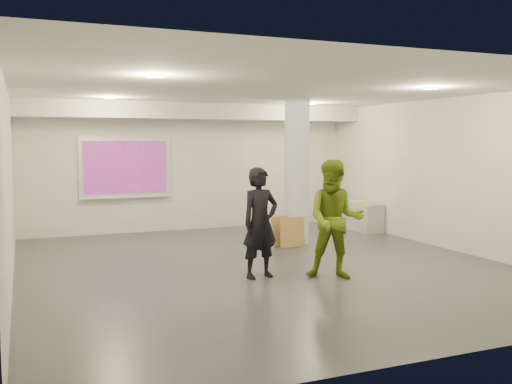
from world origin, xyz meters
name	(u,v)px	position (x,y,z in m)	size (l,w,h in m)	color
floor	(265,266)	(0.00, 0.00, 0.00)	(8.00, 9.00, 0.01)	#35383C
ceiling	(265,90)	(0.00, 0.00, 3.00)	(8.00, 9.00, 0.01)	silver
wall_back	(192,168)	(0.00, 4.50, 1.50)	(8.00, 0.01, 3.00)	silver
wall_front	(448,208)	(0.00, -4.50, 1.50)	(8.00, 0.01, 3.00)	silver
wall_left	(9,186)	(-4.00, 0.00, 1.50)	(0.01, 9.00, 3.00)	silver
wall_right	(452,174)	(4.00, 0.00, 1.50)	(0.01, 9.00, 3.00)	silver
soffit_band	(198,112)	(0.00, 3.95, 2.82)	(8.00, 1.10, 0.36)	silver
downlight_nw	(110,98)	(-2.20, 2.50, 2.98)	(0.22, 0.22, 0.02)	#FFC891
downlight_ne	(311,104)	(2.20, 2.50, 2.98)	(0.22, 0.22, 0.02)	#FFC891
downlight_sw	(154,76)	(-2.20, -1.50, 2.98)	(0.22, 0.22, 0.02)	#FFC891
downlight_se	(430,88)	(2.20, -1.50, 2.98)	(0.22, 0.22, 0.02)	#FFC891
column	(297,172)	(1.50, 1.80, 1.50)	(0.52, 0.52, 3.00)	silver
projection_screen	(125,168)	(-1.60, 4.45, 1.53)	(2.10, 0.13, 1.42)	silver
credenza	(362,217)	(3.72, 2.73, 0.34)	(0.48, 1.16, 0.68)	#A2A5A8
papers_stack	(357,201)	(3.72, 2.96, 0.69)	(0.28, 0.36, 0.02)	silver
postit_pad	(362,202)	(3.66, 2.64, 0.69)	(0.25, 0.34, 0.03)	yellow
cardboard_back	(292,232)	(1.21, 1.41, 0.30)	(0.55, 0.05, 0.60)	#A0763F
cardboard_front	(284,231)	(1.14, 1.65, 0.31)	(0.56, 0.06, 0.61)	#A0763F
woman	(260,223)	(-0.39, -0.72, 0.87)	(0.63, 0.42, 1.74)	black
man	(335,219)	(0.67, -1.20, 0.93)	(0.90, 0.70, 1.86)	olive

